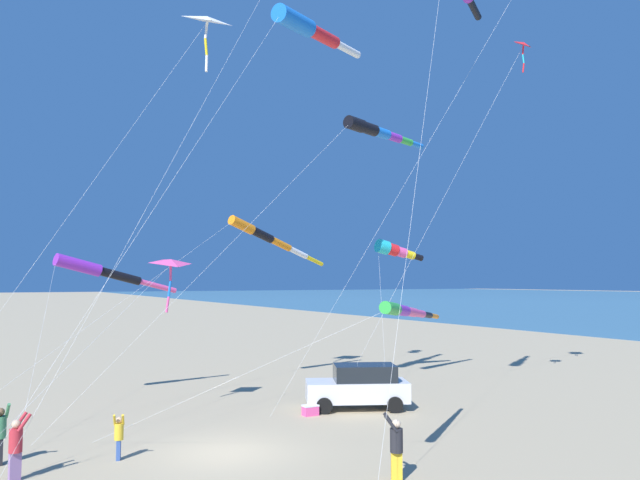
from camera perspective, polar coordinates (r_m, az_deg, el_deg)
The scene contains 16 objects.
ground_plane at distance 20.56m, azimuth -8.82°, elevation -19.12°, with size 600.00×600.00×0.00m, color tan.
parked_car at distance 26.58m, azimuth 3.69°, elevation -13.55°, with size 4.68×3.49×1.85m.
cooler_box at distance 25.40m, azimuth -0.92°, elevation -15.71°, with size 0.62×0.42×0.42m.
person_adult_flyer at distance 19.29m, azimuth -26.70°, elevation -16.79°, with size 0.60×0.50×1.80m.
person_child_green_jacket at distance 17.51m, azimuth 7.17°, elevation -18.52°, with size 0.65×0.59×1.81m.
person_child_grey_jacket at distance 21.02m, azimuth -27.91°, elevation -15.59°, with size 0.48×0.59×1.83m.
person_bystander_far at distance 20.27m, azimuth -18.41°, elevation -16.96°, with size 0.40×0.48×1.41m.
kite_windsock_blue_topmost at distance 34.94m, azimuth 7.00°, elevation -0.96°, with size 6.95×6.46×7.80m.
kite_windsock_orange_high_right at distance 29.92m, azimuth -19.91°, elevation -2.78°, with size 7.65×9.94×6.65m.
kite_delta_teal_far_right at distance 30.47m, azimuth 18.51°, elevation 16.81°, with size 8.43×4.05×16.47m.
kite_windsock_green_low_center at distance 28.47m, azimuth -0.96°, elevation 19.20°, with size 16.58×7.45×17.07m.
kite_windsock_magenta_far_left at distance 19.01m, azimuth 8.20°, elevation -6.68°, with size 11.31×8.24×4.87m.
kite_delta_small_distant at distance 30.67m, azimuth -10.59°, elevation 19.60°, with size 11.97×5.48×18.04m.
kite_delta_checkered_midright at distance 25.93m, azimuth -13.88°, elevation -2.18°, with size 8.81×8.55×6.45m.
kite_windsock_yellow_midlevel at distance 32.89m, azimuth -5.00°, elevation 0.24°, with size 20.12×10.59×8.78m.
kite_windsock_black_fish_shape at distance 29.40m, azimuth 5.39°, elevation 10.12°, with size 18.30×2.34×12.88m.
Camera 1 is at (6.98, 18.56, 5.42)m, focal length 34.00 mm.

